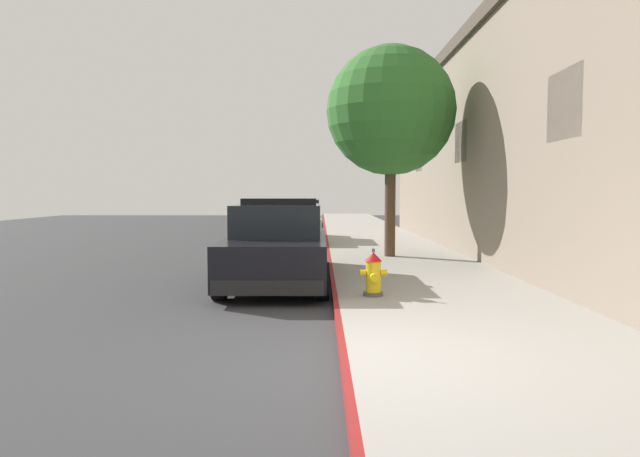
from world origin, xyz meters
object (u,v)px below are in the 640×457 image
police_cruiser (278,246)px  parked_car_silver_ahead (295,223)px  fire_hydrant (372,274)px  street_tree (390,111)px

police_cruiser → parked_car_silver_ahead: (-0.04, 8.91, -0.00)m
fire_hydrant → street_tree: size_ratio=0.14×
street_tree → parked_car_silver_ahead: bearing=117.1°
parked_car_silver_ahead → street_tree: 6.68m
police_cruiser → fire_hydrant: 2.70m
parked_car_silver_ahead → street_tree: size_ratio=0.89×
parked_car_silver_ahead → fire_hydrant: (1.71, -11.01, -0.25)m
street_tree → police_cruiser: bearing=-125.8°
fire_hydrant → street_tree: (0.97, 5.77, 3.40)m
police_cruiser → fire_hydrant: size_ratio=6.37×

